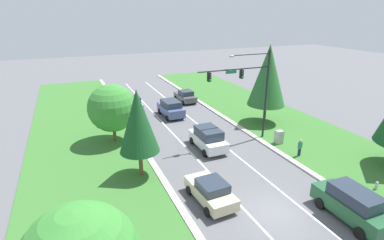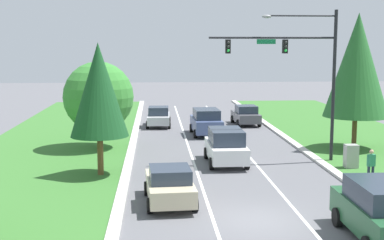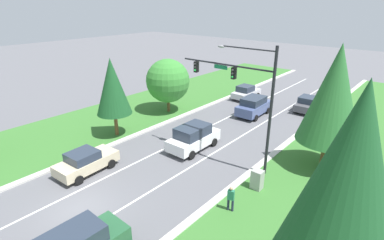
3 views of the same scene
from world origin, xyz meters
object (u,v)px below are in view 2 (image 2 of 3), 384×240
(silver_sedan, at_px, (159,117))
(white_suv, at_px, (226,146))
(slate_blue_suv, at_px, (206,122))
(conifer_far_right_tree, at_px, (357,65))
(champagne_sedan, at_px, (170,185))
(pedestrian, at_px, (371,164))
(traffic_signal_mast, at_px, (301,63))
(graphite_sedan, at_px, (246,115))
(forest_suv, at_px, (378,211))
(conifer_mid_left_tree, at_px, (99,90))
(utility_cabinet, at_px, (351,157))
(oak_far_left_tree, at_px, (98,97))

(silver_sedan, relative_size, white_suv, 0.89)
(slate_blue_suv, height_order, conifer_far_right_tree, conifer_far_right_tree)
(slate_blue_suv, height_order, white_suv, white_suv)
(champagne_sedan, height_order, pedestrian, pedestrian)
(white_suv, distance_m, pedestrian, 8.27)
(traffic_signal_mast, bearing_deg, white_suv, -177.23)
(pedestrian, height_order, conifer_far_right_tree, conifer_far_right_tree)
(conifer_far_right_tree, bearing_deg, graphite_sedan, 114.82)
(traffic_signal_mast, relative_size, white_suv, 1.87)
(traffic_signal_mast, xyz_separation_m, graphite_sedan, (-0.59, 15.10, -5.03))
(forest_suv, xyz_separation_m, champagne_sedan, (-7.23, 5.06, -0.27))
(forest_suv, xyz_separation_m, graphite_sedan, (0.08, 28.06, -0.25))
(traffic_signal_mast, distance_m, conifer_far_right_tree, 5.94)
(traffic_signal_mast, height_order, conifer_mid_left_tree, traffic_signal_mast)
(traffic_signal_mast, height_order, conifer_far_right_tree, conifer_far_right_tree)
(traffic_signal_mast, distance_m, pedestrian, 7.40)
(champagne_sedan, height_order, conifer_far_right_tree, conifer_far_right_tree)
(white_suv, relative_size, pedestrian, 2.82)
(forest_suv, bearing_deg, traffic_signal_mast, 87.93)
(white_suv, xyz_separation_m, champagne_sedan, (-3.51, -7.70, -0.22))
(traffic_signal_mast, bearing_deg, conifer_far_right_tree, 36.95)
(pedestrian, bearing_deg, conifer_far_right_tree, -122.00)
(forest_suv, height_order, champagne_sedan, forest_suv)
(forest_suv, distance_m, pedestrian, 8.57)
(traffic_signal_mast, relative_size, silver_sedan, 2.11)
(white_suv, xyz_separation_m, utility_cabinet, (6.85, -1.78, -0.36))
(pedestrian, distance_m, conifer_mid_left_tree, 14.46)
(forest_suv, height_order, conifer_far_right_tree, conifer_far_right_tree)
(champagne_sedan, relative_size, pedestrian, 2.65)
(utility_cabinet, bearing_deg, champagne_sedan, -150.26)
(silver_sedan, distance_m, pedestrian, 22.25)
(white_suv, bearing_deg, graphite_sedan, 75.76)
(conifer_far_right_tree, relative_size, oak_far_left_tree, 1.54)
(graphite_sedan, bearing_deg, silver_sedan, -178.42)
(graphite_sedan, relative_size, conifer_far_right_tree, 0.48)
(graphite_sedan, xyz_separation_m, oak_far_left_tree, (-11.65, -10.18, 2.66))
(traffic_signal_mast, bearing_deg, pedestrian, -64.34)
(forest_suv, xyz_separation_m, pedestrian, (3.05, 8.01, -0.16))
(pedestrian, height_order, oak_far_left_tree, oak_far_left_tree)
(slate_blue_suv, bearing_deg, silver_sedan, 126.32)
(graphite_sedan, xyz_separation_m, conifer_far_right_tree, (5.33, -11.53, 4.75))
(silver_sedan, bearing_deg, champagne_sedan, -87.72)
(silver_sedan, bearing_deg, traffic_signal_mast, -59.17)
(slate_blue_suv, xyz_separation_m, graphite_sedan, (3.96, 5.09, -0.19))
(white_suv, height_order, utility_cabinet, white_suv)
(traffic_signal_mast, xyz_separation_m, champagne_sedan, (-7.90, -7.91, -5.04))
(pedestrian, bearing_deg, forest_suv, 52.58)
(forest_suv, xyz_separation_m, silver_sedan, (-7.54, 27.57, -0.25))
(oak_far_left_tree, bearing_deg, graphite_sedan, 41.15)
(forest_suv, relative_size, utility_cabinet, 3.60)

